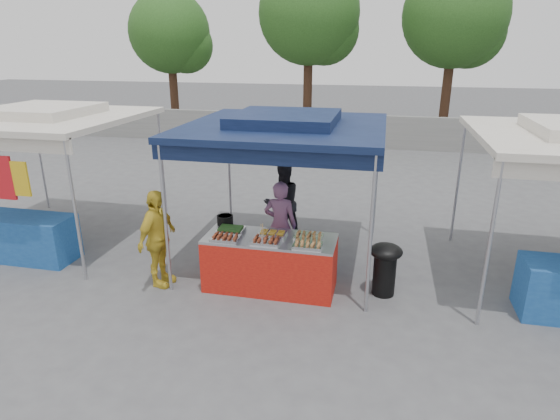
% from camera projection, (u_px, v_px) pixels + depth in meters
% --- Properties ---
extents(ground_plane, '(80.00, 80.00, 0.00)m').
position_uv_depth(ground_plane, '(272.00, 284.00, 7.46)').
color(ground_plane, '#525255').
extents(back_wall, '(40.00, 0.25, 1.20)m').
position_uv_depth(back_wall, '(341.00, 131.00, 17.39)').
color(back_wall, slate).
rests_on(back_wall, ground_plane).
extents(main_canopy, '(3.20, 3.20, 2.57)m').
position_uv_depth(main_canopy, '(285.00, 126.00, 7.57)').
color(main_canopy, '#ACACB3').
rests_on(main_canopy, ground_plane).
extents(neighbor_stall_left, '(3.20, 3.20, 2.57)m').
position_uv_depth(neighbor_stall_left, '(35.00, 163.00, 8.38)').
color(neighbor_stall_left, '#ACACB3').
rests_on(neighbor_stall_left, ground_plane).
extents(tree_0, '(3.46, 3.39, 5.82)m').
position_uv_depth(tree_0, '(174.00, 36.00, 19.77)').
color(tree_0, '#3B2416').
rests_on(tree_0, ground_plane).
extents(tree_1, '(3.92, 3.92, 6.74)m').
position_uv_depth(tree_1, '(313.00, 18.00, 18.16)').
color(tree_1, '#3B2416').
rests_on(tree_1, ground_plane).
extents(tree_2, '(3.82, 3.82, 6.56)m').
position_uv_depth(tree_2, '(459.00, 20.00, 17.23)').
color(tree_2, '#3B2416').
rests_on(tree_2, ground_plane).
extents(vendor_table, '(2.00, 0.80, 0.85)m').
position_uv_depth(vendor_table, '(270.00, 263.00, 7.23)').
color(vendor_table, '#B21910').
rests_on(vendor_table, ground_plane).
extents(food_tray_fl, '(0.42, 0.30, 0.07)m').
position_uv_depth(food_tray_fl, '(225.00, 238.00, 6.99)').
color(food_tray_fl, '#B7B7BC').
rests_on(food_tray_fl, vendor_table).
extents(food_tray_fm, '(0.42, 0.30, 0.07)m').
position_uv_depth(food_tray_fm, '(266.00, 241.00, 6.88)').
color(food_tray_fm, '#B7B7BC').
rests_on(food_tray_fm, vendor_table).
extents(food_tray_fr, '(0.42, 0.30, 0.07)m').
position_uv_depth(food_tray_fr, '(308.00, 245.00, 6.74)').
color(food_tray_fr, '#B7B7BC').
rests_on(food_tray_fr, vendor_table).
extents(food_tray_bl, '(0.42, 0.30, 0.07)m').
position_uv_depth(food_tray_bl, '(231.00, 230.00, 7.30)').
color(food_tray_bl, '#B7B7BC').
rests_on(food_tray_bl, vendor_table).
extents(food_tray_bm, '(0.42, 0.30, 0.07)m').
position_uv_depth(food_tray_bm, '(272.00, 234.00, 7.14)').
color(food_tray_bm, '#B7B7BC').
rests_on(food_tray_bm, vendor_table).
extents(food_tray_br, '(0.42, 0.30, 0.07)m').
position_uv_depth(food_tray_br, '(309.00, 237.00, 7.02)').
color(food_tray_br, '#B7B7BC').
rests_on(food_tray_br, vendor_table).
extents(cooking_pot, '(0.26, 0.26, 0.15)m').
position_uv_depth(cooking_pot, '(225.00, 220.00, 7.58)').
color(cooking_pot, black).
rests_on(cooking_pot, vendor_table).
extents(skewer_cup, '(0.09, 0.09, 0.11)m').
position_uv_depth(skewer_cup, '(262.00, 239.00, 6.89)').
color(skewer_cup, '#ACACB3').
rests_on(skewer_cup, vendor_table).
extents(wok_burner, '(0.49, 0.49, 0.83)m').
position_uv_depth(wok_burner, '(385.00, 265.00, 7.02)').
color(wok_burner, black).
rests_on(wok_burner, ground_plane).
extents(crate_left, '(0.48, 0.34, 0.29)m').
position_uv_depth(crate_left, '(260.00, 262.00, 7.88)').
color(crate_left, navy).
rests_on(crate_left, ground_plane).
extents(crate_right, '(0.54, 0.38, 0.33)m').
position_uv_depth(crate_right, '(305.00, 261.00, 7.89)').
color(crate_right, navy).
rests_on(crate_right, ground_plane).
extents(crate_stacked, '(0.52, 0.37, 0.31)m').
position_uv_depth(crate_stacked, '(305.00, 244.00, 7.78)').
color(crate_stacked, navy).
rests_on(crate_stacked, crate_right).
extents(vendor_woman, '(0.56, 0.38, 1.52)m').
position_uv_depth(vendor_woman, '(280.00, 225.00, 7.82)').
color(vendor_woman, '#7E5074').
rests_on(vendor_woman, ground_plane).
extents(helper_man, '(0.94, 0.92, 1.53)m').
position_uv_depth(helper_man, '(282.00, 202.00, 8.93)').
color(helper_man, black).
rests_on(helper_man, ground_plane).
extents(customer_person, '(0.49, 0.95, 1.56)m').
position_uv_depth(customer_person, '(158.00, 239.00, 7.21)').
color(customer_person, gold).
rests_on(customer_person, ground_plane).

